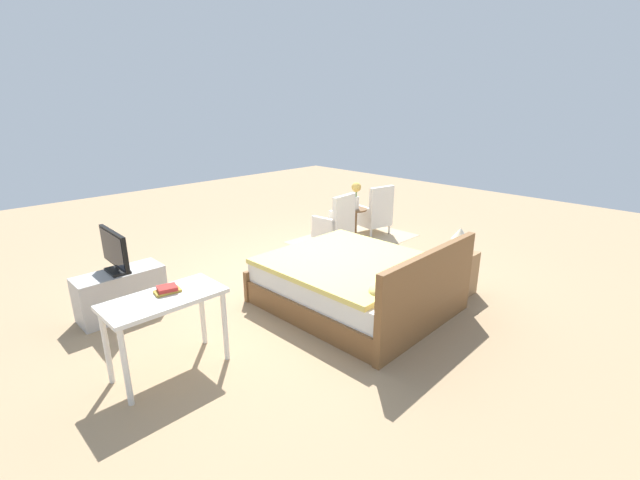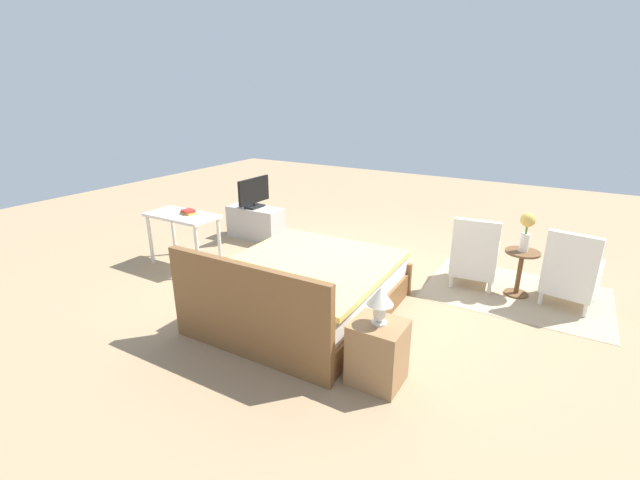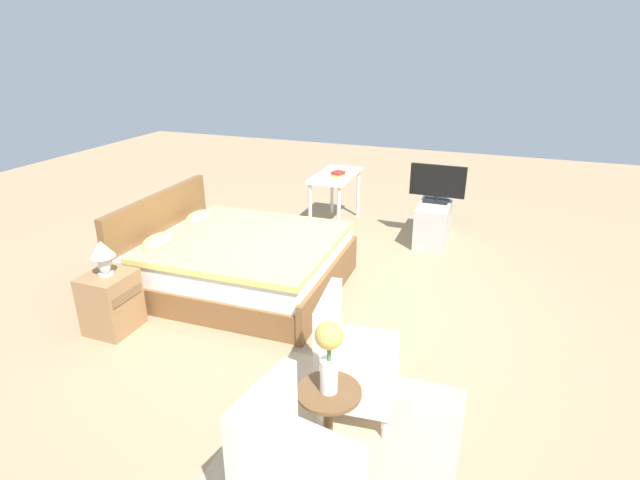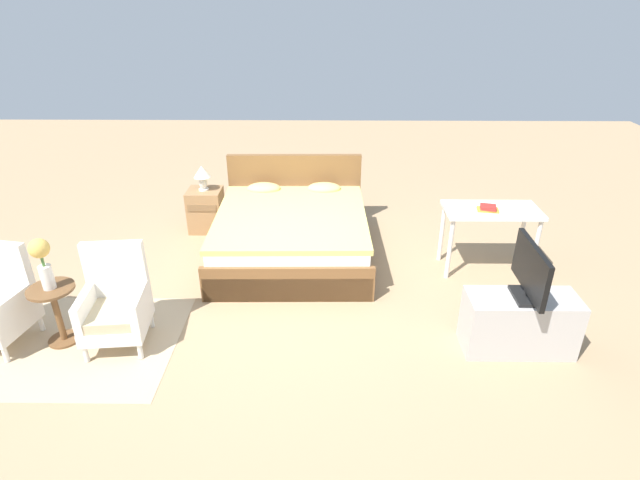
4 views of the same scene
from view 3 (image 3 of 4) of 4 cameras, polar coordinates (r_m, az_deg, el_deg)
ground_plane at (r=5.28m, az=-0.33°, el=-6.86°), size 16.00×16.00×0.00m
floor_rug at (r=3.54m, az=1.61°, el=-24.14°), size 2.10×1.50×0.01m
bed at (r=5.52m, az=-9.37°, el=-2.39°), size 1.83×2.13×0.96m
armchair_by_window_right at (r=3.69m, az=3.56°, el=-14.09°), size 0.59×0.59×0.92m
side_table at (r=3.30m, az=0.98°, el=-19.69°), size 0.40×0.40×0.57m
flower_vase at (r=2.98m, az=1.05°, el=-12.43°), size 0.17×0.17×0.48m
nightstand at (r=5.05m, az=-22.76°, el=-6.56°), size 0.44×0.41×0.57m
table_lamp at (r=4.84m, az=-23.62°, el=-1.36°), size 0.22×0.22×0.33m
tv_stand at (r=6.89m, az=12.91°, el=2.14°), size 0.96×0.40×0.54m
tv_flatscreen at (r=6.74m, az=13.29°, el=6.34°), size 0.21×0.72×0.50m
vanity_desk at (r=7.20m, az=1.77°, el=6.66°), size 1.04×0.52×0.76m
book_stack at (r=7.08m, az=2.06°, el=7.59°), size 0.24×0.18×0.06m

